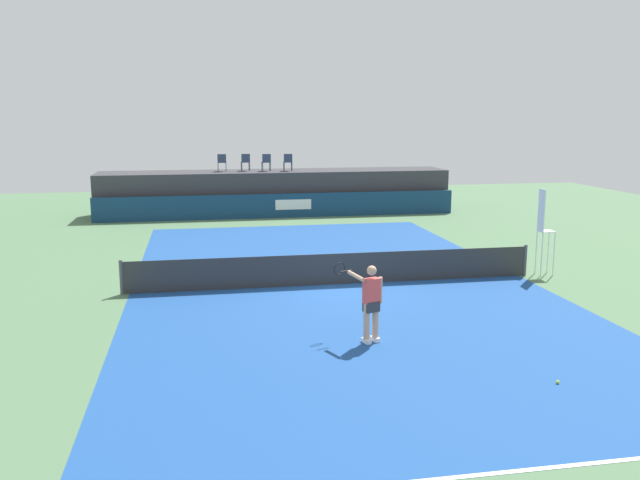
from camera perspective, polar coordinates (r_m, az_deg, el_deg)
ground_plane at (r=22.92m, az=-0.28°, el=-1.99°), size 48.00×48.00×0.00m
court_inner at (r=20.06m, az=1.24°, el=-3.84°), size 12.00×22.00×0.00m
line_near_baseline at (r=10.29m, az=14.41°, el=-18.94°), size 12.00×0.10×0.00m
sponsor_wall at (r=33.05m, az=-3.50°, el=2.96°), size 18.00×0.22×1.20m
spectator_platform at (r=34.76m, az=-3.88°, el=4.17°), size 18.00×2.80×2.20m
spectator_chair_far_left at (r=34.51m, az=-8.45°, el=6.69°), size 0.46×0.46×0.89m
spectator_chair_left at (r=34.58m, az=-6.44°, el=6.75°), size 0.45×0.45×0.89m
spectator_chair_center at (r=34.40m, az=-4.65°, el=6.76°), size 0.45×0.45×0.89m
spectator_chair_right at (r=34.41m, az=-2.78°, el=6.78°), size 0.46×0.46×0.89m
umpire_chair at (r=22.10m, az=18.70°, el=1.15°), size 0.47×0.47×2.76m
tennis_net at (r=19.94m, az=1.25°, el=-2.52°), size 12.40×0.02×0.95m
net_post_near at (r=19.67m, az=-16.75°, el=-3.10°), size 0.10×0.10×1.00m
net_post_far at (r=22.02m, az=17.26°, el=-1.68°), size 0.10×0.10×1.00m
tennis_player at (r=14.87m, az=4.36°, el=-5.24°), size 0.96×1.09×1.77m
tennis_ball at (r=13.65m, az=19.81°, el=-11.44°), size 0.07×0.07×0.07m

